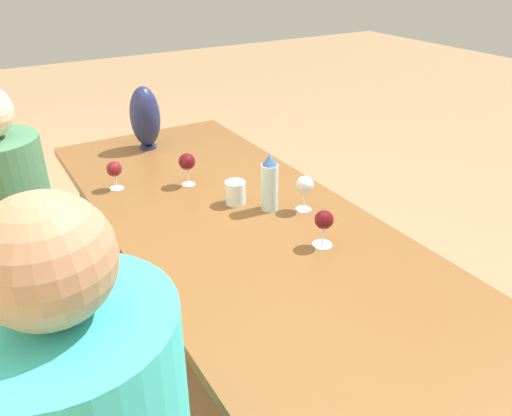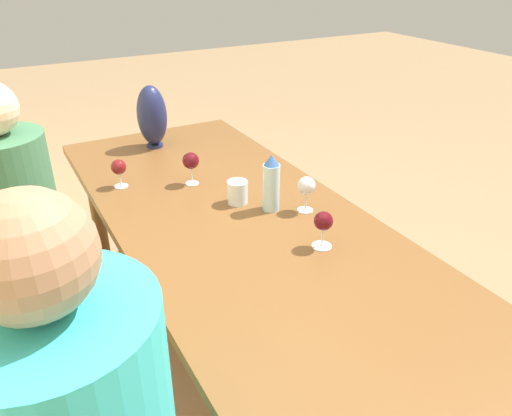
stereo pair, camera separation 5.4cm
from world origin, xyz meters
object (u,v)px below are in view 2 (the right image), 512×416
(water_tumbler, at_px, (237,192))
(vase, at_px, (152,116))
(chair_far, at_px, (6,258))
(wine_glass_1, at_px, (191,161))
(wine_glass_3, at_px, (119,168))
(wine_glass_0, at_px, (306,187))
(wine_glass_2, at_px, (323,222))
(person_far, at_px, (22,223))
(water_bottle, at_px, (271,183))

(water_tumbler, distance_m, vase, 0.76)
(water_tumbler, relative_size, chair_far, 0.09)
(wine_glass_1, distance_m, wine_glass_3, 0.30)
(wine_glass_0, height_order, wine_glass_2, wine_glass_0)
(water_tumbler, relative_size, person_far, 0.08)
(water_tumbler, height_order, person_far, person_far)
(wine_glass_1, height_order, wine_glass_3, wine_glass_1)
(water_tumbler, bearing_deg, wine_glass_0, -132.84)
(vase, distance_m, wine_glass_0, 0.98)
(vase, xyz_separation_m, wine_glass_1, (-0.50, 0.00, -0.06))
(water_tumbler, bearing_deg, person_far, 64.31)
(vase, bearing_deg, wine_glass_1, 179.51)
(wine_glass_3, bearing_deg, wine_glass_0, -134.60)
(vase, relative_size, wine_glass_0, 2.22)
(vase, relative_size, wine_glass_2, 2.37)
(person_far, bearing_deg, vase, -60.59)
(vase, height_order, chair_far, vase)
(wine_glass_1, height_order, chair_far, chair_far)
(wine_glass_1, xyz_separation_m, wine_glass_2, (-0.67, -0.19, -0.01))
(wine_glass_1, height_order, wine_glass_2, wine_glass_1)
(wine_glass_0, bearing_deg, person_far, 60.20)
(water_bottle, relative_size, person_far, 0.18)
(vase, bearing_deg, wine_glass_0, -163.14)
(wine_glass_3, height_order, person_far, person_far)
(chair_far, height_order, person_far, person_far)
(wine_glass_0, relative_size, wine_glass_3, 1.16)
(wine_glass_2, height_order, chair_far, chair_far)
(wine_glass_1, distance_m, chair_far, 0.83)
(water_tumbler, height_order, wine_glass_1, wine_glass_1)
(wine_glass_3, bearing_deg, person_far, 90.26)
(wine_glass_0, distance_m, wine_glass_3, 0.79)
(vase, height_order, wine_glass_2, vase)
(water_tumbler, xyz_separation_m, person_far, (0.37, 0.76, -0.11))
(wine_glass_0, bearing_deg, wine_glass_3, 45.40)
(chair_far, bearing_deg, vase, -63.47)
(water_bottle, bearing_deg, water_tumbler, 38.62)
(wine_glass_1, relative_size, chair_far, 0.14)
(wine_glass_0, xyz_separation_m, wine_glass_1, (0.43, 0.29, 0.00))
(vase, xyz_separation_m, wine_glass_0, (-0.93, -0.28, -0.06))
(wine_glass_2, bearing_deg, water_bottle, 2.66)
(wine_glass_2, distance_m, person_far, 1.18)
(wine_glass_2, bearing_deg, chair_far, 50.29)
(vase, distance_m, wine_glass_3, 0.48)
(chair_far, distance_m, person_far, 0.16)
(wine_glass_3, bearing_deg, vase, -36.08)
(water_bottle, height_order, wine_glass_0, water_bottle)
(vase, distance_m, wine_glass_2, 1.19)
(water_tumbler, distance_m, wine_glass_2, 0.44)
(water_bottle, bearing_deg, chair_far, 63.07)
(vase, height_order, wine_glass_0, vase)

